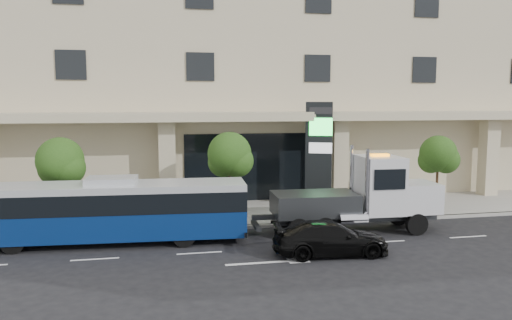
% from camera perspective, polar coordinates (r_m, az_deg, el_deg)
% --- Properties ---
extents(ground, '(120.00, 120.00, 0.00)m').
position_cam_1_polar(ground, '(22.46, 3.51, -8.85)').
color(ground, black).
rests_on(ground, ground).
extents(sidewalk, '(120.00, 6.00, 0.15)m').
position_cam_1_polar(sidewalk, '(27.15, 0.75, -5.95)').
color(sidewalk, gray).
rests_on(sidewalk, ground).
extents(curb, '(120.00, 0.30, 0.15)m').
position_cam_1_polar(curb, '(24.31, 2.27, -7.46)').
color(curb, gray).
rests_on(curb, ground).
extents(convention_center, '(60.00, 17.60, 20.00)m').
position_cam_1_polar(convention_center, '(36.97, -2.75, 12.80)').
color(convention_center, '#BDB08E').
rests_on(convention_center, ground).
extents(tree_left, '(2.27, 2.20, 4.22)m').
position_cam_1_polar(tree_left, '(25.03, -21.41, -0.43)').
color(tree_left, '#422B19').
rests_on(tree_left, sidewalk).
extents(tree_mid, '(2.28, 2.20, 4.38)m').
position_cam_1_polar(tree_mid, '(24.91, -2.98, 0.33)').
color(tree_mid, '#422B19').
rests_on(tree_mid, sidewalk).
extents(tree_right, '(2.10, 2.00, 4.04)m').
position_cam_1_polar(tree_right, '(28.96, 20.14, 0.37)').
color(tree_right, '#422B19').
rests_on(tree_right, sidewalk).
extents(city_bus, '(11.39, 3.09, 2.85)m').
position_cam_1_polar(city_bus, '(22.08, -16.09, -5.49)').
color(city_bus, black).
rests_on(city_bus, ground).
extents(tow_truck, '(8.74, 2.46, 3.97)m').
position_cam_1_polar(tow_truck, '(23.58, 12.13, -4.16)').
color(tow_truck, '#2D3033').
rests_on(tow_truck, ground).
extents(black_sedan, '(4.68, 2.17, 1.32)m').
position_cam_1_polar(black_sedan, '(20.08, 8.50, -8.83)').
color(black_sedan, black).
rests_on(black_sedan, ground).
extents(signage_pylon, '(1.54, 1.07, 5.86)m').
position_cam_1_polar(signage_pylon, '(28.07, 7.19, 0.72)').
color(signage_pylon, black).
rests_on(signage_pylon, sidewalk).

